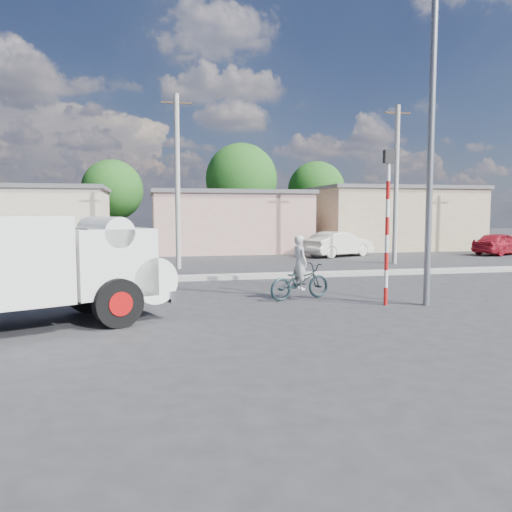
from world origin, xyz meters
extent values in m
plane|color=#29292C|center=(0.00, 0.00, 0.00)|extent=(120.00, 120.00, 0.00)
cube|color=#99968E|center=(0.00, 8.00, 0.08)|extent=(40.00, 0.80, 0.16)
cylinder|color=black|center=(-4.08, 0.25, 0.57)|extent=(1.17, 0.77, 1.14)
cylinder|color=red|center=(-4.08, 0.25, 0.57)|extent=(0.66, 0.57, 0.56)
cylinder|color=black|center=(-4.97, 2.23, 0.57)|extent=(1.17, 0.77, 1.14)
cylinder|color=red|center=(-4.97, 2.23, 0.57)|extent=(0.66, 0.57, 0.56)
cube|color=black|center=(-6.23, 0.48, 0.65)|extent=(4.89, 3.17, 0.19)
cube|color=white|center=(-4.43, 1.28, 1.45)|extent=(2.56, 2.70, 1.60)
cylinder|color=white|center=(-3.63, 1.64, 0.98)|extent=(1.90, 2.40, 1.14)
cylinder|color=white|center=(-4.43, 1.28, 2.17)|extent=(1.53, 2.23, 0.72)
cube|color=silver|center=(-3.25, 1.81, 0.57)|extent=(1.04, 2.09, 0.29)
cube|color=black|center=(-5.09, 0.98, 1.91)|extent=(0.79, 1.64, 0.72)
imported|color=#18282A|center=(1.08, 2.93, 0.54)|extent=(2.18, 1.28, 1.08)
imported|color=silver|center=(1.08, 2.93, 0.82)|extent=(0.55, 0.69, 1.65)
imported|color=silver|center=(7.76, 16.50, 0.74)|extent=(4.76, 3.29, 1.49)
imported|color=#AC1827|center=(17.97, 15.49, 0.69)|extent=(4.38, 3.00, 1.38)
cylinder|color=red|center=(3.20, 1.50, 0.25)|extent=(0.11, 0.11, 0.50)
cylinder|color=white|center=(3.20, 1.50, 0.75)|extent=(0.11, 0.11, 0.50)
cylinder|color=red|center=(3.20, 1.50, 1.25)|extent=(0.11, 0.11, 0.50)
cylinder|color=white|center=(3.20, 1.50, 1.75)|extent=(0.11, 0.11, 0.50)
cylinder|color=red|center=(3.20, 1.50, 2.25)|extent=(0.11, 0.11, 0.50)
cylinder|color=white|center=(3.20, 1.50, 2.75)|extent=(0.11, 0.11, 0.50)
cylinder|color=red|center=(3.20, 1.50, 3.25)|extent=(0.11, 0.11, 0.50)
cylinder|color=white|center=(3.20, 1.50, 3.75)|extent=(0.11, 0.11, 0.50)
cube|color=black|center=(3.20, 1.50, 4.18)|extent=(0.28, 0.18, 0.36)
cylinder|color=slate|center=(4.30, 1.20, 4.50)|extent=(0.18, 0.18, 9.00)
cube|color=beige|center=(-12.00, 22.00, 2.00)|extent=(12.00, 7.00, 4.00)
cube|color=#59595B|center=(-12.00, 22.00, 4.12)|extent=(12.30, 7.30, 0.24)
cube|color=tan|center=(2.00, 22.00, 1.90)|extent=(10.00, 7.00, 3.80)
cube|color=#59595B|center=(2.00, 22.00, 3.92)|extent=(10.30, 7.30, 0.24)
cube|color=tan|center=(14.00, 22.00, 2.10)|extent=(11.00, 7.00, 4.20)
cube|color=#59595B|center=(14.00, 22.00, 4.32)|extent=(11.30, 7.30, 0.24)
cylinder|color=#38281E|center=(-6.00, 29.00, 1.74)|extent=(0.36, 0.36, 3.47)
sphere|color=#276B20|center=(-6.00, 29.00, 4.34)|extent=(4.71, 4.71, 4.71)
cylinder|color=#38281E|center=(4.00, 28.00, 2.10)|extent=(0.36, 0.36, 4.20)
sphere|color=#276B20|center=(4.00, 28.00, 5.25)|extent=(5.70, 5.70, 5.70)
cylinder|color=#38281E|center=(11.00, 30.00, 1.82)|extent=(0.36, 0.36, 3.64)
sphere|color=#276B20|center=(11.00, 30.00, 4.55)|extent=(4.94, 4.94, 4.94)
cylinder|color=#99968E|center=(-2.00, 12.00, 4.00)|extent=(0.24, 0.24, 8.00)
cube|color=#38281E|center=(-2.00, 12.00, 7.60)|extent=(1.40, 0.08, 0.08)
cylinder|color=#99968E|center=(9.00, 12.00, 4.00)|extent=(0.24, 0.24, 8.00)
cube|color=#38281E|center=(9.00, 12.00, 7.60)|extent=(1.40, 0.08, 0.08)
camera|label=1|loc=(-3.40, -11.43, 2.64)|focal=35.00mm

